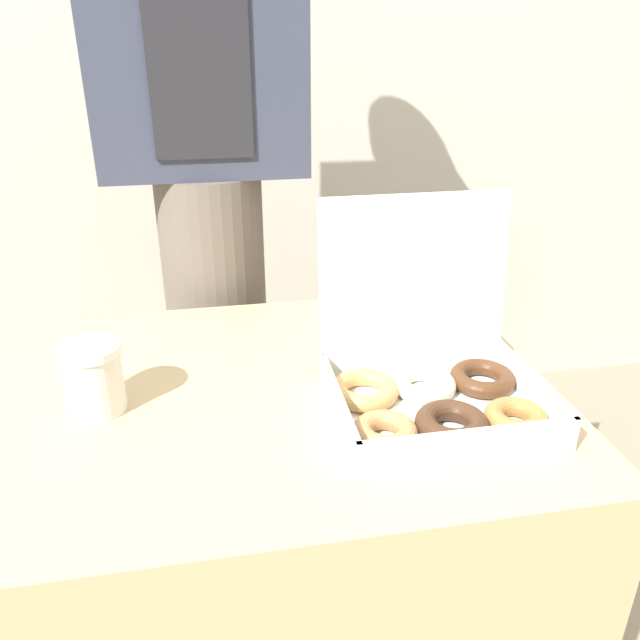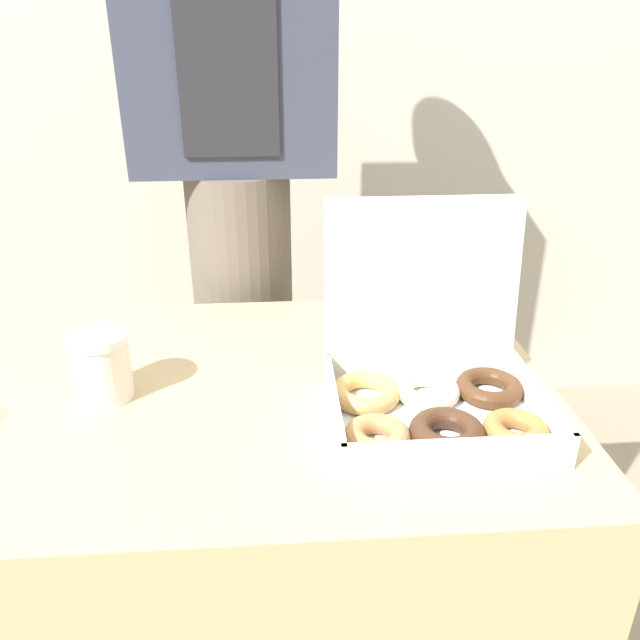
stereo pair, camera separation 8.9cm
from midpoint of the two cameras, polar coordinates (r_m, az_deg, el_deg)
name	(u,v)px [view 2 (the right image)]	position (r m, az deg, el deg)	size (l,w,h in m)	color
wall_back	(274,2)	(1.98, -2.83, 27.01)	(10.00, 0.05, 2.60)	beige
table	(294,550)	(1.23, -0.19, -20.38)	(0.84, 0.68, 0.71)	tan
donut_box	(434,390)	(0.94, 13.06, -6.30)	(0.33, 0.27, 0.30)	white
coffee_cup	(102,366)	(0.99, -16.94, -4.10)	(0.09, 0.09, 0.11)	silver
person_customer	(236,158)	(1.39, -5.87, 14.51)	(0.42, 0.23, 1.79)	#665B51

